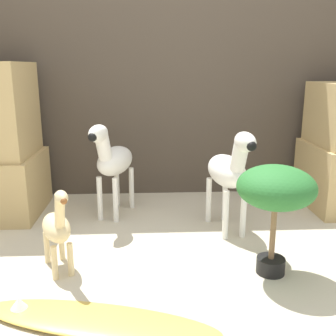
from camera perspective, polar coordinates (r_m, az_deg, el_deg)
ground_plane at (r=2.00m, az=3.93°, el=-17.79°), size 14.00×14.00×0.00m
wall_back at (r=3.31m, az=0.80°, el=15.08°), size 6.40×0.08×2.20m
zebra_right at (r=2.55m, az=8.88°, el=-0.24°), size 0.29×0.58×0.70m
zebra_left at (r=2.83m, az=-8.04°, el=1.24°), size 0.33×0.58×0.70m
giraffe_figurine at (r=2.16m, az=-15.80°, el=-8.26°), size 0.25×0.39×0.50m
potted_palm_front at (r=2.06m, az=15.39°, el=-3.34°), size 0.40×0.40×0.59m
surfboard at (r=1.82m, az=-10.36°, el=-20.89°), size 1.09×0.50×0.08m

